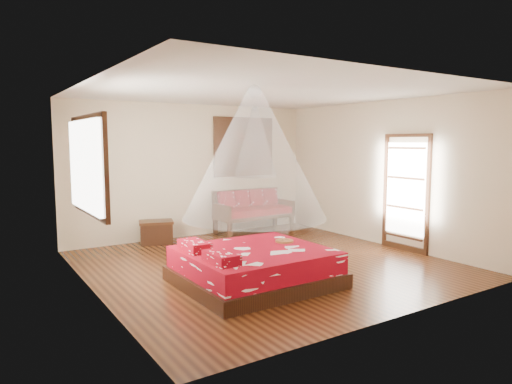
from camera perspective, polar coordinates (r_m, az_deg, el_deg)
room at (r=7.42m, az=1.25°, el=1.54°), size 5.54×5.54×2.84m
bed at (r=6.56m, az=-0.32°, el=-9.31°), size 2.05×1.86×0.64m
daybed at (r=10.17m, az=-0.50°, el=-2.14°), size 1.72×0.76×0.94m
storage_chest at (r=9.31m, az=-12.35°, el=-4.89°), size 0.77×0.66×0.46m
shutter_panel at (r=10.35m, az=-1.52°, el=5.67°), size 1.52×0.06×1.32m
window_left at (r=6.49m, az=-20.07°, el=3.13°), size 0.10×1.74×1.34m
glazed_door at (r=8.86m, az=18.21°, el=-0.14°), size 0.08×1.02×2.16m
wine_tray at (r=6.96m, az=3.58°, el=-5.78°), size 0.28×0.28×0.22m
mosquito_net_main at (r=6.33m, az=-0.19°, el=4.80°), size 2.01×2.01×1.80m
mosquito_net_daybed at (r=9.95m, az=-0.11°, el=6.22°), size 0.95×0.95×1.50m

